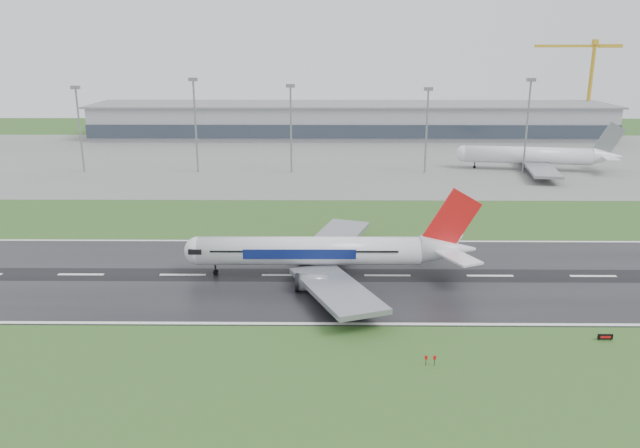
{
  "coord_description": "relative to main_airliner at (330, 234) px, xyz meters",
  "views": [
    {
      "loc": [
        -12.13,
        -114.08,
        43.9
      ],
      "look_at": [
        -13.25,
        12.0,
        7.0
      ],
      "focal_mm": 35.08,
      "sensor_mm": 36.0,
      "label": 1
    }
  ],
  "objects": [
    {
      "name": "terminal",
      "position": [
        11.23,
        184.65,
        -0.91
      ],
      "size": [
        240.0,
        36.0,
        15.0
      ],
      "primitive_type": "cube",
      "color": "gray",
      "rests_on": "ground"
    },
    {
      "name": "floodmast_3",
      "position": [
        33.65,
        99.65,
        5.6
      ],
      "size": [
        0.64,
        0.64,
        28.02
      ],
      "primitive_type": "cylinder",
      "color": "gray",
      "rests_on": "ground"
    },
    {
      "name": "floodmast_2",
      "position": [
        -12.74,
        99.65,
        6.11
      ],
      "size": [
        0.64,
        0.64,
        29.03
      ],
      "primitive_type": "cylinder",
      "color": "gray",
      "rests_on": "ground"
    },
    {
      "name": "parked_airliner",
      "position": [
        72.78,
        104.31,
        0.08
      ],
      "size": [
        64.6,
        61.27,
        16.81
      ],
      "primitive_type": null,
      "rotation": [
        0.0,
        0.0,
        -0.15
      ],
      "color": "silver",
      "rests_on": "apron"
    },
    {
      "name": "runway_sign",
      "position": [
        41.92,
        -27.42,
        -7.89
      ],
      "size": [
        2.28,
        0.9,
        1.04
      ],
      "primitive_type": null,
      "rotation": [
        0.0,
        0.0,
        -0.29
      ],
      "color": "black",
      "rests_on": "ground"
    },
    {
      "name": "floodmast_1",
      "position": [
        -45.43,
        99.65,
        7.14
      ],
      "size": [
        0.64,
        0.64,
        31.1
      ],
      "primitive_type": "cylinder",
      "color": "gray",
      "rests_on": "ground"
    },
    {
      "name": "apron",
      "position": [
        11.23,
        124.65,
        -8.37
      ],
      "size": [
        400.0,
        130.0,
        0.08
      ],
      "primitive_type": "cube",
      "color": "slate",
      "rests_on": "ground"
    },
    {
      "name": "main_airliner",
      "position": [
        0.0,
        0.0,
        0.0
      ],
      "size": [
        56.6,
        53.94,
        16.61
      ],
      "primitive_type": null,
      "rotation": [
        0.0,
        0.0,
        0.01
      ],
      "color": "silver",
      "rests_on": "runway"
    },
    {
      "name": "floodmast_4",
      "position": [
        67.76,
        99.65,
        7.1
      ],
      "size": [
        0.64,
        0.64,
        31.02
      ],
      "primitive_type": "cylinder",
      "color": "gray",
      "rests_on": "ground"
    },
    {
      "name": "runway",
      "position": [
        11.23,
        -0.35,
        -8.36
      ],
      "size": [
        400.0,
        45.0,
        0.1
      ],
      "primitive_type": "cube",
      "color": "black",
      "rests_on": "ground"
    },
    {
      "name": "tower_crane",
      "position": [
        128.92,
        199.65,
        14.0
      ],
      "size": [
        45.19,
        10.33,
        44.82
      ],
      "primitive_type": null,
      "rotation": [
        0.0,
        0.0,
        0.17
      ],
      "color": "gold",
      "rests_on": "ground"
    },
    {
      "name": "ground",
      "position": [
        11.23,
        -0.35,
        -8.41
      ],
      "size": [
        520.0,
        520.0,
        0.0
      ],
      "primitive_type": "plane",
      "color": "#284F1D",
      "rests_on": "ground"
    },
    {
      "name": "floodmast_0",
      "position": [
        -85.33,
        99.65,
        5.82
      ],
      "size": [
        0.64,
        0.64,
        28.45
      ],
      "primitive_type": "cylinder",
      "color": "gray",
      "rests_on": "ground"
    }
  ]
}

